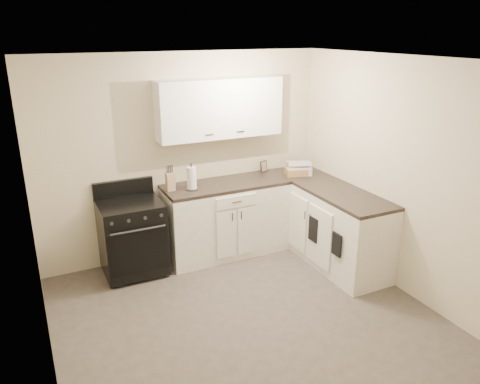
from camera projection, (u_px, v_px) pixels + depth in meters
name	position (u px, v px, depth m)	size (l,w,h in m)	color
floor	(249.00, 322.00, 4.63)	(3.60, 3.60, 0.00)	#473F38
ceiling	(251.00, 60.00, 3.80)	(3.60, 3.60, 0.00)	white
wall_back	(184.00, 157.00, 5.74)	(3.60, 3.60, 0.00)	beige
wall_right	(402.00, 178.00, 4.95)	(3.60, 3.60, 0.00)	beige
wall_left	(35.00, 241.00, 3.47)	(3.60, 3.60, 0.00)	beige
wall_front	(393.00, 304.00, 2.68)	(3.60, 3.60, 0.00)	beige
base_cabinets_back	(226.00, 220.00, 5.92)	(1.55, 0.60, 0.90)	white
base_cabinets_right	(326.00, 223.00, 5.81)	(0.60, 1.90, 0.90)	white
countertop_back	(226.00, 185.00, 5.77)	(1.55, 0.60, 0.04)	black
countertop_right	(329.00, 188.00, 5.66)	(0.60, 1.90, 0.04)	black
upper_cabinets	(220.00, 108.00, 5.59)	(1.55, 0.30, 0.70)	white
stove	(133.00, 237.00, 5.41)	(0.70, 0.60, 0.85)	black
knife_block	(170.00, 182.00, 5.47)	(0.10, 0.09, 0.21)	tan
paper_towel	(192.00, 178.00, 5.51)	(0.11, 0.11, 0.27)	white
soap_bottle	(192.00, 182.00, 5.50)	(0.06, 0.06, 0.19)	#45B564
picture_frame	(264.00, 166.00, 6.20)	(0.12, 0.02, 0.15)	black
wicker_basket	(296.00, 172.00, 6.06)	(0.27, 0.18, 0.09)	#A7864E
countertop_grill	(299.00, 170.00, 6.12)	(0.30, 0.28, 0.11)	silver
oven_mitt_near	(337.00, 245.00, 5.12)	(0.02, 0.15, 0.26)	black
oven_mitt_far	(313.00, 229.00, 5.50)	(0.02, 0.17, 0.30)	black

